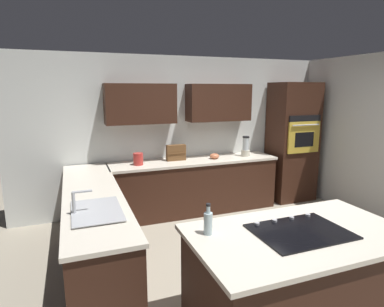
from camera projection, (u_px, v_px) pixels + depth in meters
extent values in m
plane|color=#9E937F|center=(252.00, 258.00, 3.99)|extent=(14.00, 14.00, 0.00)
cube|color=silver|center=(192.00, 133.00, 5.66)|extent=(6.00, 0.10, 2.60)
cube|color=#381E14|center=(219.00, 103.00, 5.50)|extent=(1.10, 0.34, 0.62)
cube|color=#381E14|center=(140.00, 104.00, 5.03)|extent=(1.10, 0.34, 0.62)
cube|color=#381E14|center=(195.00, 187.00, 5.45)|extent=(2.80, 0.60, 0.86)
cube|color=silver|center=(195.00, 161.00, 5.36)|extent=(2.84, 0.64, 0.04)
cube|color=#381E14|center=(94.00, 230.00, 3.78)|extent=(0.60, 2.90, 0.86)
cube|color=silver|center=(92.00, 194.00, 3.69)|extent=(0.64, 2.94, 0.04)
cube|color=#381E14|center=(297.00, 284.00, 2.74)|extent=(1.75, 0.97, 0.86)
cube|color=silver|center=(300.00, 235.00, 2.65)|extent=(1.83, 1.05, 0.04)
cube|color=#381E14|center=(292.00, 142.00, 6.00)|extent=(0.80, 0.60, 2.18)
cube|color=gold|center=(304.00, 137.00, 5.68)|extent=(0.66, 0.03, 0.56)
cube|color=black|center=(304.00, 140.00, 5.68)|extent=(0.40, 0.01, 0.26)
cube|color=black|center=(305.00, 119.00, 5.62)|extent=(0.66, 0.02, 0.11)
cylinder|color=silver|center=(306.00, 125.00, 5.61)|extent=(0.56, 0.02, 0.02)
cube|color=#515456|center=(95.00, 205.00, 3.23)|extent=(0.40, 0.30, 0.02)
cube|color=#515456|center=(98.00, 218.00, 2.92)|extent=(0.40, 0.30, 0.02)
cube|color=#B7BABF|center=(97.00, 210.00, 3.08)|extent=(0.46, 0.70, 0.01)
cylinder|color=#B7BABF|center=(74.00, 204.00, 2.99)|extent=(0.03, 0.03, 0.22)
cylinder|color=#B7BABF|center=(82.00, 192.00, 2.99)|extent=(0.18, 0.02, 0.02)
cube|color=black|center=(300.00, 231.00, 2.64)|extent=(0.76, 0.56, 0.01)
cylinder|color=#B2B2B7|center=(308.00, 215.00, 2.95)|extent=(0.04, 0.04, 0.02)
cylinder|color=#B2B2B7|center=(292.00, 218.00, 2.88)|extent=(0.04, 0.04, 0.02)
cylinder|color=#B2B2B7|center=(275.00, 221.00, 2.82)|extent=(0.04, 0.04, 0.02)
cylinder|color=#B2B2B7|center=(257.00, 224.00, 2.76)|extent=(0.04, 0.04, 0.02)
cylinder|color=beige|center=(245.00, 153.00, 5.66)|extent=(0.15, 0.15, 0.11)
cylinder|color=silver|center=(246.00, 144.00, 5.62)|extent=(0.11, 0.11, 0.22)
cylinder|color=black|center=(246.00, 137.00, 5.60)|extent=(0.12, 0.12, 0.03)
ellipsoid|color=#CC724C|center=(214.00, 156.00, 5.45)|extent=(0.16, 0.16, 0.09)
cube|color=brown|center=(176.00, 153.00, 5.30)|extent=(0.32, 0.10, 0.26)
cube|color=brown|center=(177.00, 153.00, 5.25)|extent=(0.30, 0.02, 0.02)
cylinder|color=red|center=(138.00, 159.00, 4.99)|extent=(0.15, 0.15, 0.19)
cylinder|color=silver|center=(208.00, 224.00, 2.59)|extent=(0.07, 0.07, 0.18)
cylinder|color=silver|center=(208.00, 210.00, 2.57)|extent=(0.03, 0.03, 0.06)
cylinder|color=black|center=(208.00, 205.00, 2.56)|extent=(0.04, 0.04, 0.02)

